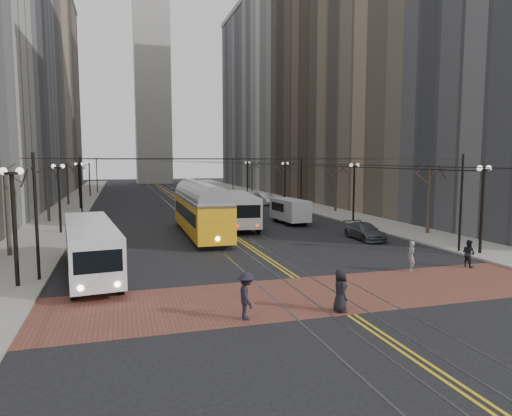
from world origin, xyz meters
TOP-DOWN VIEW (x-y plane):
  - ground at (0.00, 0.00)m, footprint 260.00×260.00m
  - sidewalk_left at (-15.00, 45.00)m, footprint 5.00×140.00m
  - sidewalk_right at (15.00, 45.00)m, footprint 5.00×140.00m
  - crosswalk_band at (0.00, -4.00)m, footprint 25.00×6.00m
  - streetcar_rails at (0.00, 45.00)m, footprint 4.80×130.00m
  - centre_lines at (0.00, 45.00)m, footprint 0.42×130.00m
  - building_left_midfar at (-27.50, 66.00)m, footprint 20.00×20.00m
  - building_left_far at (-25.50, 86.00)m, footprint 16.00×20.00m
  - building_right_midnear at (27.50, 26.00)m, footprint 20.00×20.00m
  - building_right_mid at (25.50, 46.00)m, footprint 16.00×20.00m
  - building_right_midfar at (27.50, 66.00)m, footprint 20.00×20.00m
  - building_right_far at (25.50, 86.00)m, footprint 16.00×20.00m
  - clock_tower at (0.00, 102.00)m, footprint 12.00×12.00m
  - lamp_posts at (-0.00, 28.75)m, footprint 27.60×57.20m
  - street_trees at (0.00, 35.25)m, footprint 31.68×53.28m
  - trolley_wires at (0.00, 34.83)m, footprint 25.96×120.00m
  - transit_bus at (-10.44, 2.89)m, footprint 3.64×11.51m
  - streetcar at (-2.50, 14.18)m, footprint 2.83×14.47m
  - rear_bus at (1.80, 18.36)m, footprint 3.94×11.86m
  - cargo_van at (7.04, 18.51)m, footprint 2.44×5.52m
  - sedan_grey at (4.95, 26.54)m, footprint 2.00×4.71m
  - sedan_silver at (10.38, 37.25)m, footprint 2.38×5.25m
  - sedan_parked at (9.50, 8.45)m, footprint 1.87×4.50m
  - pedestrian_a at (-0.25, -6.50)m, footprint 0.66×0.93m
  - pedestrian_b at (6.66, -1.50)m, footprint 0.56×0.71m
  - pedestrian_c at (10.56, -1.50)m, footprint 0.71×0.86m
  - pedestrian_d at (-4.19, -6.28)m, footprint 0.75×1.24m

SIDE VIEW (x-z plane):
  - ground at x=0.00m, z-range 0.00..0.00m
  - streetcar_rails at x=0.00m, z-range 0.00..0.01m
  - crosswalk_band at x=0.00m, z-range 0.00..0.01m
  - centre_lines at x=0.00m, z-range 0.01..0.01m
  - sidewalk_left at x=-15.00m, z-range 0.00..0.15m
  - sidewalk_right at x=15.00m, z-range 0.00..0.15m
  - sedan_parked at x=9.50m, z-range 0.00..1.30m
  - sedan_grey at x=4.95m, z-range 0.00..1.59m
  - pedestrian_c at x=10.56m, z-range 0.01..1.60m
  - sedan_silver at x=10.38m, z-range 0.00..1.67m
  - pedestrian_b at x=6.66m, z-range 0.01..1.71m
  - pedestrian_a at x=-0.25m, z-range 0.01..1.79m
  - pedestrian_d at x=-4.19m, z-range 0.01..1.89m
  - cargo_van at x=7.04m, z-range 0.00..2.38m
  - transit_bus at x=-10.44m, z-range 0.00..2.83m
  - rear_bus at x=1.80m, z-range 0.00..3.04m
  - streetcar at x=-2.50m, z-range 0.00..3.41m
  - street_trees at x=0.00m, z-range 0.00..5.60m
  - lamp_posts at x=0.00m, z-range 0.00..5.60m
  - trolley_wires at x=0.00m, z-range 0.47..7.07m
  - building_right_mid at x=25.50m, z-range 0.00..34.00m
  - building_left_far at x=-25.50m, z-range 0.00..40.00m
  - building_right_far at x=25.50m, z-range 0.00..40.00m
  - building_right_midnear at x=27.50m, z-range 0.00..48.00m
  - building_left_midfar at x=-27.50m, z-range 0.00..52.00m
  - building_right_midfar at x=27.50m, z-range 0.00..52.00m
  - clock_tower at x=0.00m, z-range 2.96..68.96m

